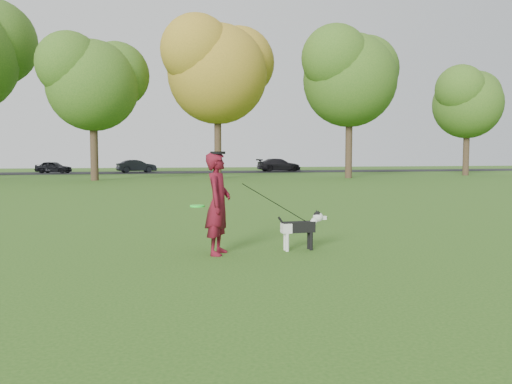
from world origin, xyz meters
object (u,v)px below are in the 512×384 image
object	(u,v)px
dog	(302,226)
car_mid	(137,166)
car_right	(279,165)
man	(218,204)
car_left	(54,167)

from	to	relation	value
dog	car_mid	size ratio (longest dim) A/B	0.24
dog	car_right	size ratio (longest dim) A/B	0.20
car_mid	car_right	world-z (taller)	car_right
man	dog	bearing A→B (deg)	-65.40
car_left	man	bearing A→B (deg)	-148.88
dog	car_left	world-z (taller)	car_left
dog	car_right	xyz separation A→B (m)	(11.65, 39.63, 0.26)
car_mid	man	bearing A→B (deg)	166.61
man	car_left	world-z (taller)	man
dog	car_right	world-z (taller)	car_right
car_left	car_right	world-z (taller)	car_right
man	car_mid	xyz separation A→B (m)	(-0.67, 39.65, -0.20)
man	car_mid	world-z (taller)	man
dog	car_left	xyz separation A→B (m)	(-9.22, 39.63, 0.15)
car_right	dog	bearing A→B (deg)	162.12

